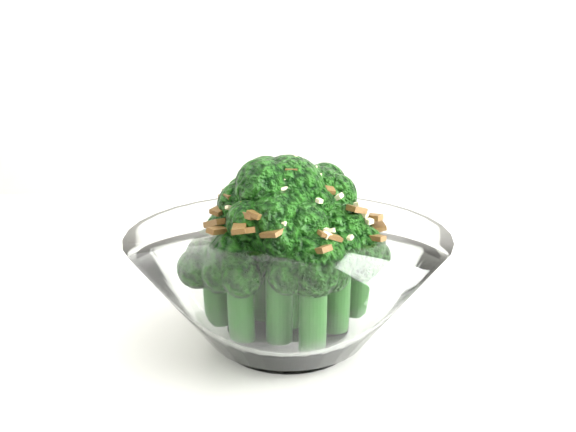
# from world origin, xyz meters

# --- Properties ---
(broccoli_dish) EXTENTS (0.20, 0.20, 0.12)m
(broccoli_dish) POSITION_xyz_m (0.19, -0.03, 0.80)
(broccoli_dish) COLOR white
(broccoli_dish) RESTS_ON table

